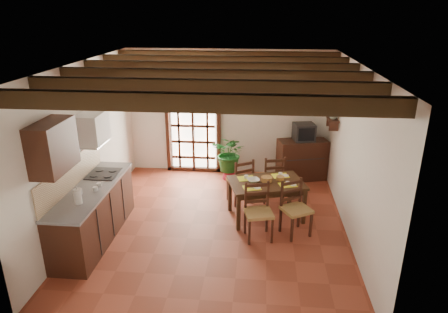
# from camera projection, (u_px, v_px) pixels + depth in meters

# --- Properties ---
(ground_plane) EXTENTS (5.00, 5.00, 0.00)m
(ground_plane) POSITION_uv_depth(u_px,v_px,m) (216.00, 225.00, 7.09)
(ground_plane) COLOR brown
(room_shell) EXTENTS (4.52, 5.02, 2.81)m
(room_shell) POSITION_uv_depth(u_px,v_px,m) (216.00, 126.00, 6.45)
(room_shell) COLOR silver
(room_shell) RESTS_ON ground_plane
(ceiling_beams) EXTENTS (4.50, 4.34, 0.20)m
(ceiling_beams) POSITION_uv_depth(u_px,v_px,m) (215.00, 72.00, 6.14)
(ceiling_beams) COLOR black
(ceiling_beams) RESTS_ON room_shell
(french_door) EXTENTS (1.26, 0.11, 2.32)m
(french_door) POSITION_uv_depth(u_px,v_px,m) (193.00, 122.00, 9.03)
(french_door) COLOR white
(french_door) RESTS_ON ground_plane
(kitchen_counter) EXTENTS (0.64, 2.25, 1.38)m
(kitchen_counter) POSITION_uv_depth(u_px,v_px,m) (94.00, 212.00, 6.54)
(kitchen_counter) COLOR #331910
(kitchen_counter) RESTS_ON ground_plane
(upper_cabinet) EXTENTS (0.35, 0.80, 0.70)m
(upper_cabinet) POSITION_uv_depth(u_px,v_px,m) (53.00, 147.00, 5.41)
(upper_cabinet) COLOR #331910
(upper_cabinet) RESTS_ON room_shell
(range_hood) EXTENTS (0.38, 0.60, 0.54)m
(range_hood) POSITION_uv_depth(u_px,v_px,m) (93.00, 129.00, 6.61)
(range_hood) COLOR white
(range_hood) RESTS_ON room_shell
(counter_items) EXTENTS (0.50, 1.43, 0.25)m
(counter_items) POSITION_uv_depth(u_px,v_px,m) (92.00, 183.00, 6.45)
(counter_items) COLOR black
(counter_items) RESTS_ON kitchen_counter
(dining_table) EXTENTS (1.48, 1.16, 0.70)m
(dining_table) POSITION_uv_depth(u_px,v_px,m) (266.00, 186.00, 7.15)
(dining_table) COLOR #352011
(dining_table) RESTS_ON ground_plane
(chair_near_left) EXTENTS (0.52, 0.51, 0.95)m
(chair_near_left) POSITION_uv_depth(u_px,v_px,m) (258.00, 222.00, 6.60)
(chair_near_left) COLOR #9D7A43
(chair_near_left) RESTS_ON ground_plane
(chair_near_right) EXTENTS (0.58, 0.58, 0.94)m
(chair_near_right) POSITION_uv_depth(u_px,v_px,m) (295.00, 218.00, 6.71)
(chair_near_right) COLOR #9D7A43
(chair_near_right) RESTS_ON ground_plane
(chair_far_left) EXTENTS (0.58, 0.57, 0.93)m
(chair_far_left) POSITION_uv_depth(u_px,v_px,m) (240.00, 189.00, 7.82)
(chair_far_left) COLOR #9D7A43
(chair_far_left) RESTS_ON ground_plane
(chair_far_right) EXTENTS (0.53, 0.51, 0.96)m
(chair_far_right) POSITION_uv_depth(u_px,v_px,m) (272.00, 186.00, 7.93)
(chair_far_right) COLOR #9D7A43
(chair_far_right) RESTS_ON ground_plane
(table_setting) EXTENTS (0.95, 0.63, 0.09)m
(table_setting) POSITION_uv_depth(u_px,v_px,m) (266.00, 183.00, 7.12)
(table_setting) COLOR yellow
(table_setting) RESTS_ON dining_table
(table_bowl) EXTENTS (0.27, 0.27, 0.05)m
(table_bowl) POSITION_uv_depth(u_px,v_px,m) (253.00, 180.00, 7.11)
(table_bowl) COLOR white
(table_bowl) RESTS_ON dining_table
(sideboard) EXTENTS (1.15, 0.73, 0.90)m
(sideboard) POSITION_uv_depth(u_px,v_px,m) (302.00, 159.00, 8.86)
(sideboard) COLOR #331910
(sideboard) RESTS_ON ground_plane
(crt_tv) EXTENTS (0.50, 0.47, 0.37)m
(crt_tv) POSITION_uv_depth(u_px,v_px,m) (304.00, 132.00, 8.63)
(crt_tv) COLOR black
(crt_tv) RESTS_ON sideboard
(fuse_box) EXTENTS (0.25, 0.03, 0.32)m
(fuse_box) POSITION_uv_depth(u_px,v_px,m) (297.00, 99.00, 8.65)
(fuse_box) COLOR white
(fuse_box) RESTS_ON room_shell
(plant_pot) EXTENTS (0.36, 0.36, 0.22)m
(plant_pot) POSITION_uv_depth(u_px,v_px,m) (230.00, 174.00, 8.97)
(plant_pot) COLOR maroon
(plant_pot) RESTS_ON ground_plane
(potted_plant) EXTENTS (2.40, 2.23, 2.18)m
(potted_plant) POSITION_uv_depth(u_px,v_px,m) (230.00, 155.00, 8.81)
(potted_plant) COLOR #144C19
(potted_plant) RESTS_ON ground_plane
(wall_shelf) EXTENTS (0.20, 0.42, 0.20)m
(wall_shelf) POSITION_uv_depth(u_px,v_px,m) (333.00, 122.00, 7.86)
(wall_shelf) COLOR #331910
(wall_shelf) RESTS_ON room_shell
(shelf_vase) EXTENTS (0.15, 0.15, 0.15)m
(shelf_vase) POSITION_uv_depth(u_px,v_px,m) (333.00, 115.00, 7.81)
(shelf_vase) COLOR #B2BFB2
(shelf_vase) RESTS_ON wall_shelf
(shelf_flowers) EXTENTS (0.14, 0.14, 0.36)m
(shelf_flowers) POSITION_uv_depth(u_px,v_px,m) (334.00, 104.00, 7.74)
(shelf_flowers) COLOR yellow
(shelf_flowers) RESTS_ON shelf_vase
(framed_picture) EXTENTS (0.03, 0.32, 0.32)m
(framed_picture) POSITION_uv_depth(u_px,v_px,m) (340.00, 95.00, 7.66)
(framed_picture) COLOR brown
(framed_picture) RESTS_ON room_shell
(pendant_lamp) EXTENTS (0.36, 0.36, 0.84)m
(pendant_lamp) POSITION_uv_depth(u_px,v_px,m) (270.00, 105.00, 6.73)
(pendant_lamp) COLOR black
(pendant_lamp) RESTS_ON room_shell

